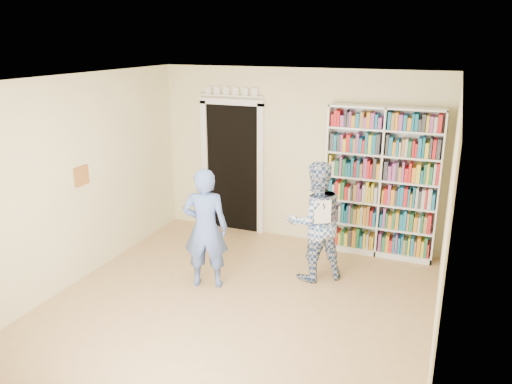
# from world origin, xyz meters

# --- Properties ---
(floor) EXTENTS (5.00, 5.00, 0.00)m
(floor) POSITION_xyz_m (0.00, 0.00, 0.00)
(floor) COLOR #AD8353
(floor) RESTS_ON ground
(ceiling) EXTENTS (5.00, 5.00, 0.00)m
(ceiling) POSITION_xyz_m (0.00, 0.00, 2.70)
(ceiling) COLOR white
(ceiling) RESTS_ON wall_back
(wall_back) EXTENTS (4.50, 0.00, 4.50)m
(wall_back) POSITION_xyz_m (0.00, 2.50, 1.35)
(wall_back) COLOR beige
(wall_back) RESTS_ON floor
(wall_left) EXTENTS (0.00, 5.00, 5.00)m
(wall_left) POSITION_xyz_m (-2.25, 0.00, 1.35)
(wall_left) COLOR beige
(wall_left) RESTS_ON floor
(wall_right) EXTENTS (0.00, 5.00, 5.00)m
(wall_right) POSITION_xyz_m (2.25, 0.00, 1.35)
(wall_right) COLOR beige
(wall_right) RESTS_ON floor
(bookshelf) EXTENTS (1.61, 0.30, 2.21)m
(bookshelf) POSITION_xyz_m (1.33, 2.34, 1.12)
(bookshelf) COLOR white
(bookshelf) RESTS_ON floor
(doorway) EXTENTS (1.10, 0.08, 2.43)m
(doorway) POSITION_xyz_m (-1.10, 2.48, 1.18)
(doorway) COLOR black
(doorway) RESTS_ON floor
(wall_art) EXTENTS (0.03, 0.25, 0.25)m
(wall_art) POSITION_xyz_m (-2.23, 0.20, 1.40)
(wall_art) COLOR brown
(wall_art) RESTS_ON wall_left
(man_blue) EXTENTS (0.67, 0.53, 1.59)m
(man_blue) POSITION_xyz_m (-0.59, 0.50, 0.79)
(man_blue) COLOR #516BB5
(man_blue) RESTS_ON floor
(man_plaid) EXTENTS (1.00, 0.96, 1.62)m
(man_plaid) POSITION_xyz_m (0.66, 1.22, 0.81)
(man_plaid) COLOR navy
(man_plaid) RESTS_ON floor
(paper_sheet) EXTENTS (0.19, 0.12, 0.30)m
(paper_sheet) POSITION_xyz_m (0.80, 1.01, 1.03)
(paper_sheet) COLOR white
(paper_sheet) RESTS_ON man_plaid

